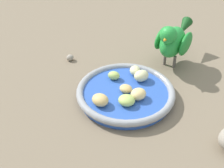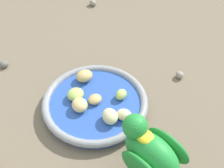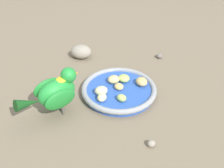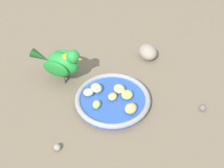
{
  "view_description": "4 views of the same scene",
  "coord_description": "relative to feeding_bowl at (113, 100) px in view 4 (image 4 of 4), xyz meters",
  "views": [
    {
      "loc": [
        -0.03,
        -0.59,
        0.46
      ],
      "look_at": [
        -0.05,
        -0.04,
        0.05
      ],
      "focal_mm": 51.45,
      "sensor_mm": 36.0,
      "label": 1
    },
    {
      "loc": [
        0.34,
        0.13,
        0.47
      ],
      "look_at": [
        -0.05,
        0.0,
        0.05
      ],
      "focal_mm": 46.53,
      "sensor_mm": 36.0,
      "label": 2
    },
    {
      "loc": [
        -0.26,
        0.55,
        0.48
      ],
      "look_at": [
        -0.01,
        -0.01,
        0.04
      ],
      "focal_mm": 42.36,
      "sensor_mm": 36.0,
      "label": 3
    },
    {
      "loc": [
        -0.6,
        0.03,
        0.61
      ],
      "look_at": [
        -0.01,
        -0.02,
        0.06
      ],
      "focal_mm": 45.84,
      "sensor_mm": 36.0,
      "label": 4
    }
  ],
  "objects": [
    {
      "name": "pebble_2",
      "position": [
        -0.15,
        0.15,
        -0.01
      ],
      "size": [
        0.03,
        0.03,
        0.02
      ],
      "primitive_type": "ellipsoid",
      "rotation": [
        0.0,
        0.0,
        0.66
      ],
      "color": "gray",
      "rests_on": "ground_plane"
    },
    {
      "name": "rock_large",
      "position": [
        0.21,
        -0.14,
        0.01
      ],
      "size": [
        0.09,
        0.07,
        0.05
      ],
      "primitive_type": "ellipsoid",
      "rotation": [
        0.0,
        0.0,
        3.37
      ],
      "color": "gray",
      "rests_on": "ground_plane"
    },
    {
      "name": "ground_plane",
      "position": [
        0.02,
        0.02,
        -0.01
      ],
      "size": [
        4.0,
        4.0,
        0.0
      ],
      "primitive_type": "plane",
      "color": "#756651"
    },
    {
      "name": "apple_piece_2",
      "position": [
        -0.05,
        -0.04,
        0.02
      ],
      "size": [
        0.05,
        0.05,
        0.02
      ],
      "primitive_type": "ellipsoid",
      "rotation": [
        0.0,
        0.0,
        2.45
      ],
      "color": "tan",
      "rests_on": "feeding_bowl"
    },
    {
      "name": "pebble_0",
      "position": [
        -0.05,
        -0.25,
        -0.01
      ],
      "size": [
        0.03,
        0.03,
        0.02
      ],
      "primitive_type": "ellipsoid",
      "rotation": [
        0.0,
        0.0,
        5.66
      ],
      "color": "slate",
      "rests_on": "ground_plane"
    },
    {
      "name": "parrot",
      "position": [
        0.12,
        0.14,
        0.06
      ],
      "size": [
        0.12,
        0.17,
        0.13
      ],
      "rotation": [
        0.0,
        0.0,
        -2.05
      ],
      "color": "#59544C",
      "rests_on": "ground_plane"
    },
    {
      "name": "apple_piece_4",
      "position": [
        0.02,
        0.07,
        0.02
      ],
      "size": [
        0.03,
        0.03,
        0.02
      ],
      "primitive_type": "ellipsoid",
      "rotation": [
        0.0,
        0.0,
        1.65
      ],
      "color": "beige",
      "rests_on": "feeding_bowl"
    },
    {
      "name": "apple_piece_6",
      "position": [
        0.0,
        -0.04,
        0.01
      ],
      "size": [
        0.04,
        0.04,
        0.02
      ],
      "primitive_type": "ellipsoid",
      "rotation": [
        0.0,
        0.0,
        2.8
      ],
      "color": "#B2CC66",
      "rests_on": "feeding_bowl"
    },
    {
      "name": "feeding_bowl",
      "position": [
        0.0,
        0.0,
        0.0
      ],
      "size": [
        0.22,
        0.22,
        0.03
      ],
      "color": "#2D56B7",
      "rests_on": "ground_plane"
    },
    {
      "name": "apple_piece_0",
      "position": [
        0.04,
        0.04,
        0.02
      ],
      "size": [
        0.05,
        0.05,
        0.03
      ],
      "primitive_type": "ellipsoid",
      "rotation": [
        0.0,
        0.0,
        3.8
      ],
      "color": "beige",
      "rests_on": "feeding_bowl"
    },
    {
      "name": "apple_piece_1",
      "position": [
        0.0,
        0.0,
        0.01
      ],
      "size": [
        0.04,
        0.04,
        0.02
      ],
      "primitive_type": "ellipsoid",
      "rotation": [
        0.0,
        0.0,
        5.74
      ],
      "color": "tan",
      "rests_on": "feeding_bowl"
    },
    {
      "name": "apple_piece_5",
      "position": [
        0.03,
        -0.02,
        0.02
      ],
      "size": [
        0.05,
        0.05,
        0.02
      ],
      "primitive_type": "ellipsoid",
      "rotation": [
        0.0,
        0.0,
        0.76
      ],
      "color": "#E5C67F",
      "rests_on": "feeding_bowl"
    },
    {
      "name": "apple_piece_3",
      "position": [
        -0.03,
        0.05,
        0.01
      ],
      "size": [
        0.03,
        0.03,
        0.02
      ],
      "primitive_type": "ellipsoid",
      "rotation": [
        0.0,
        0.0,
        6.03
      ],
      "color": "#B2CC66",
      "rests_on": "feeding_bowl"
    }
  ]
}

